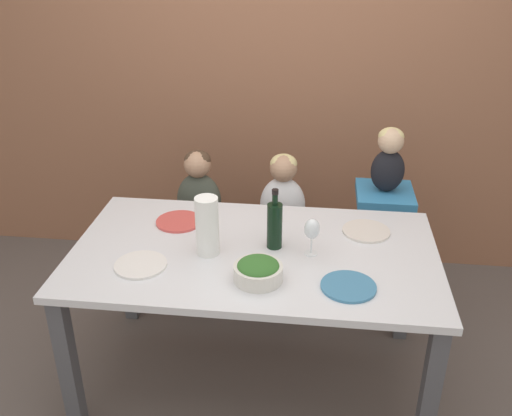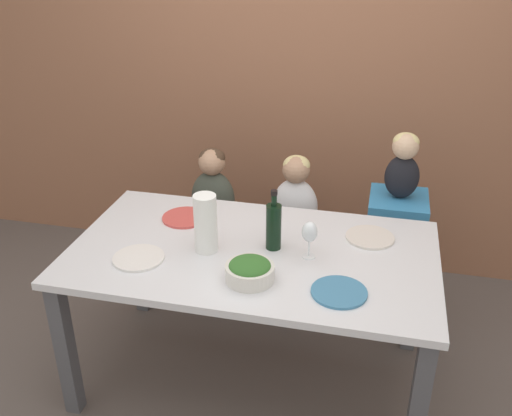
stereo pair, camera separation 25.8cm
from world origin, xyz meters
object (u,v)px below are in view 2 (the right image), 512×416
object	(u,v)px
dinner_plate_front_left	(139,258)
dinner_plate_back_left	(185,218)
chair_right_highchair	(396,226)
paper_towel_roll	(206,223)
person_child_center	(295,196)
person_child_left	(213,188)
chair_far_center	(294,244)
person_baby_right	(404,163)
wine_glass_near	(310,233)
dinner_plate_back_right	(370,237)
salad_bowl_large	(250,270)
chair_far_left	(215,235)
wine_bottle	(274,225)
dinner_plate_front_right	(339,292)

from	to	relation	value
dinner_plate_front_left	dinner_plate_back_left	size ratio (longest dim) A/B	1.00
chair_right_highchair	paper_towel_roll	distance (m)	1.19
person_child_center	person_child_left	bearing A→B (deg)	180.00
chair_far_center	person_baby_right	size ratio (longest dim) A/B	1.24
dinner_plate_back_left	paper_towel_roll	bearing A→B (deg)	-53.26
wine_glass_near	dinner_plate_back_right	bearing A→B (deg)	41.81
chair_far_center	person_child_center	distance (m)	0.32
salad_bowl_large	dinner_plate_front_left	bearing A→B (deg)	175.06
chair_far_center	dinner_plate_back_left	xyz separation A→B (m)	(-0.48, -0.50, 0.38)
paper_towel_roll	person_baby_right	bearing A→B (deg)	42.01
wine_glass_near	dinner_plate_front_left	size ratio (longest dim) A/B	0.77
chair_right_highchair	person_child_center	xyz separation A→B (m)	(-0.57, 0.00, 0.12)
person_child_left	person_baby_right	world-z (taller)	person_baby_right
chair_far_left	chair_right_highchair	world-z (taller)	chair_right_highchair
chair_right_highchair	chair_far_left	bearing A→B (deg)	180.00
salad_bowl_large	paper_towel_roll	bearing A→B (deg)	142.55
person_child_center	wine_bottle	xyz separation A→B (m)	(0.01, -0.68, 0.17)
dinner_plate_front_left	chair_far_center	bearing A→B (deg)	58.86
chair_far_center	wine_bottle	bearing A→B (deg)	-89.07
chair_far_center	wine_bottle	size ratio (longest dim) A/B	1.56
wine_glass_near	dinner_plate_front_right	bearing A→B (deg)	-57.25
person_baby_right	wine_bottle	xyz separation A→B (m)	(-0.56, -0.68, -0.09)
chair_far_center	dinner_plate_back_right	xyz separation A→B (m)	(0.44, -0.49, 0.38)
person_baby_right	wine_glass_near	distance (m)	0.83
dinner_plate_back_left	person_baby_right	bearing A→B (deg)	25.41
dinner_plate_front_left	chair_far_left	bearing A→B (deg)	86.13
dinner_plate_back_left	chair_far_left	bearing A→B (deg)	90.97
dinner_plate_back_right	dinner_plate_front_right	world-z (taller)	same
dinner_plate_back_left	salad_bowl_large	bearing A→B (deg)	-45.60
person_child_left	dinner_plate_front_left	xyz separation A→B (m)	(-0.06, -0.91, 0.06)
person_child_center	salad_bowl_large	world-z (taller)	person_child_center
person_baby_right	dinner_plate_front_left	bearing A→B (deg)	-140.85
chair_right_highchair	wine_glass_near	xyz separation A→B (m)	(-0.39, -0.72, 0.30)
dinner_plate_back_right	wine_bottle	bearing A→B (deg)	-156.27
salad_bowl_large	chair_far_center	bearing A→B (deg)	88.11
chair_far_left	chair_far_center	distance (m)	0.49
chair_far_left	dinner_plate_front_right	xyz separation A→B (m)	(0.83, -0.97, 0.38)
dinner_plate_front_right	wine_bottle	bearing A→B (deg)	138.37
chair_right_highchair	dinner_plate_back_left	xyz separation A→B (m)	(-1.05, -0.50, 0.18)
chair_far_left	dinner_plate_back_right	bearing A→B (deg)	-27.79
person_child_center	dinner_plate_back_right	bearing A→B (deg)	-48.15
wine_bottle	salad_bowl_large	world-z (taller)	wine_bottle
person_child_left	wine_bottle	size ratio (longest dim) A/B	1.66
dinner_plate_front_right	salad_bowl_large	bearing A→B (deg)	177.79
chair_far_left	person_baby_right	world-z (taller)	person_baby_right
chair_far_center	chair_right_highchair	bearing A→B (deg)	-0.00
person_baby_right	chair_far_left	bearing A→B (deg)	-179.92
person_child_center	paper_towel_roll	world-z (taller)	paper_towel_roll
paper_towel_roll	dinner_plate_front_left	distance (m)	0.33
chair_far_center	dinner_plate_back_right	size ratio (longest dim) A/B	1.98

